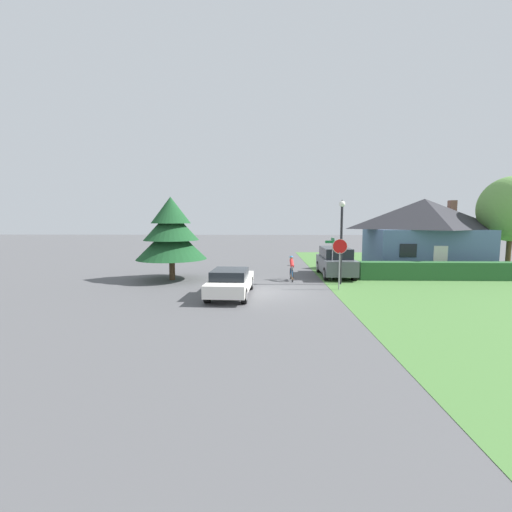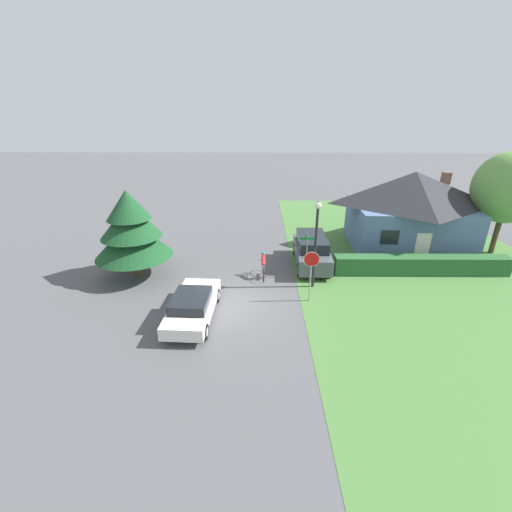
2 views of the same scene
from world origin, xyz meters
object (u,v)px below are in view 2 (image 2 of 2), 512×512
street_lamp (316,234)px  stop_sign (311,266)px  cottage_house (410,209)px  street_name_sign (307,248)px  deciduous_tree_right (509,188)px  sedan_left_lane (193,306)px  cyclist (263,266)px  conifer_tall_near (131,229)px  parked_suv_right (311,251)px

street_lamp → stop_sign: bearing=-104.6°
cottage_house → street_name_sign: size_ratio=3.22×
deciduous_tree_right → sedan_left_lane: bearing=-156.4°
cyclist → deciduous_tree_right: deciduous_tree_right is taller
sedan_left_lane → street_lamp: bearing=-59.0°
cottage_house → conifer_tall_near: 18.36m
street_name_sign → cyclist: bearing=-178.9°
stop_sign → conifer_tall_near: size_ratio=0.53×
cyclist → street_lamp: 3.78m
street_name_sign → deciduous_tree_right: size_ratio=0.39×
street_name_sign → deciduous_tree_right: (13.24, 3.84, 2.66)m
parked_suv_right → street_name_sign: street_name_sign is taller
parked_suv_right → conifer_tall_near: 10.76m
cottage_house → street_lamp: bearing=-137.0°
conifer_tall_near → stop_sign: bearing=-16.0°
stop_sign → deciduous_tree_right: 15.16m
parked_suv_right → cottage_house: bearing=-63.5°
cyclist → street_name_sign: street_name_sign is taller
sedan_left_lane → stop_sign: stop_sign is taller
sedan_left_lane → deciduous_tree_right: bearing=-63.6°
conifer_tall_near → deciduous_tree_right: size_ratio=0.76×
parked_suv_right → stop_sign: bearing=172.3°
street_lamp → street_name_sign: 1.77m
cyclist → parked_suv_right: bearing=-61.5°
sedan_left_lane → conifer_tall_near: conifer_tall_near is taller
street_lamp → conifer_tall_near: conifer_tall_near is taller
conifer_tall_near → deciduous_tree_right: 23.50m
parked_suv_right → street_name_sign: (-0.55, -1.72, 0.86)m
cottage_house → deciduous_tree_right: 5.90m
conifer_tall_near → deciduous_tree_right: bearing=9.4°
deciduous_tree_right → parked_suv_right: bearing=-170.5°
parked_suv_right → street_lamp: size_ratio=1.01×
street_lamp → street_name_sign: (-0.24, 1.23, -1.25)m
cyclist → deciduous_tree_right: bearing=-77.8°
street_lamp → conifer_tall_near: size_ratio=0.95×
parked_suv_right → street_name_sign: bearing=163.5°
cottage_house → sedan_left_lane: 16.71m
cyclist → parked_suv_right: size_ratio=0.37×
street_name_sign → conifer_tall_near: size_ratio=0.51×
stop_sign → street_name_sign: (0.16, 2.78, -0.12)m
street_name_sign → street_lamp: bearing=-78.7°
cyclist → conifer_tall_near: (-7.42, 0.06, 2.21)m
sedan_left_lane → parked_suv_right: parked_suv_right is taller
sedan_left_lane → conifer_tall_near: (-4.10, 4.48, 2.24)m
cottage_house → conifer_tall_near: size_ratio=1.65×
conifer_tall_near → cottage_house: bearing=16.1°
cottage_house → street_lamp: 9.83m
stop_sign → deciduous_tree_right: deciduous_tree_right is taller
street_lamp → conifer_tall_near: (-10.14, 1.25, -0.13)m
cyclist → deciduous_tree_right: 16.62m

